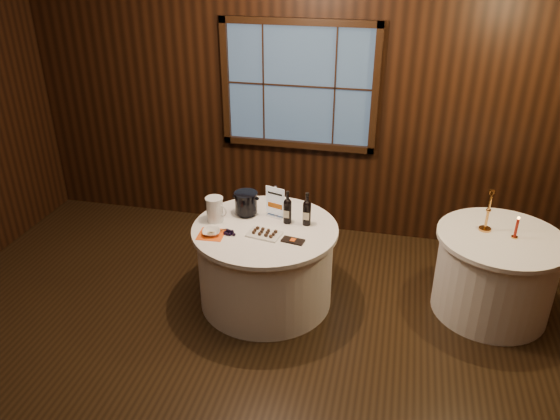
% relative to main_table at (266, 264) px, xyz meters
% --- Properties ---
extents(ground, '(6.00, 6.00, 0.00)m').
position_rel_main_table_xyz_m(ground, '(0.00, -1.00, -0.39)').
color(ground, black).
rests_on(ground, ground).
extents(back_wall, '(6.00, 0.10, 3.00)m').
position_rel_main_table_xyz_m(back_wall, '(0.00, 1.48, 1.16)').
color(back_wall, black).
rests_on(back_wall, ground).
extents(main_table, '(1.28, 1.28, 0.77)m').
position_rel_main_table_xyz_m(main_table, '(0.00, 0.00, 0.00)').
color(main_table, white).
rests_on(main_table, ground).
extents(side_table, '(1.08, 1.08, 0.77)m').
position_rel_main_table_xyz_m(side_table, '(2.00, 0.30, 0.00)').
color(side_table, white).
rests_on(side_table, ground).
extents(sign_stand, '(0.18, 0.13, 0.30)m').
position_rel_main_table_xyz_m(sign_stand, '(0.05, 0.22, 0.49)').
color(sign_stand, silver).
rests_on(sign_stand, main_table).
extents(port_bottle_left, '(0.07, 0.08, 0.30)m').
position_rel_main_table_xyz_m(port_bottle_left, '(0.17, 0.13, 0.51)').
color(port_bottle_left, black).
rests_on(port_bottle_left, main_table).
extents(port_bottle_right, '(0.07, 0.07, 0.31)m').
position_rel_main_table_xyz_m(port_bottle_right, '(0.34, 0.13, 0.51)').
color(port_bottle_right, black).
rests_on(port_bottle_right, main_table).
extents(ice_bucket, '(0.21, 0.21, 0.22)m').
position_rel_main_table_xyz_m(ice_bucket, '(-0.23, 0.20, 0.50)').
color(ice_bucket, black).
rests_on(ice_bucket, main_table).
extents(chocolate_plate, '(0.31, 0.23, 0.04)m').
position_rel_main_table_xyz_m(chocolate_plate, '(0.03, -0.13, 0.40)').
color(chocolate_plate, white).
rests_on(chocolate_plate, main_table).
extents(chocolate_box, '(0.20, 0.12, 0.02)m').
position_rel_main_table_xyz_m(chocolate_box, '(0.29, -0.18, 0.39)').
color(chocolate_box, black).
rests_on(chocolate_box, main_table).
extents(grape_bunch, '(0.18, 0.10, 0.04)m').
position_rel_main_table_xyz_m(grape_bunch, '(-0.26, -0.18, 0.40)').
color(grape_bunch, black).
rests_on(grape_bunch, main_table).
extents(glass_pitcher, '(0.21, 0.16, 0.23)m').
position_rel_main_table_xyz_m(glass_pitcher, '(-0.46, 0.02, 0.50)').
color(glass_pitcher, white).
rests_on(glass_pitcher, main_table).
extents(orange_napkin, '(0.23, 0.23, 0.00)m').
position_rel_main_table_xyz_m(orange_napkin, '(-0.41, -0.23, 0.38)').
color(orange_napkin, '#F35814').
rests_on(orange_napkin, main_table).
extents(cracker_bowl, '(0.18, 0.18, 0.04)m').
position_rel_main_table_xyz_m(cracker_bowl, '(-0.41, -0.23, 0.40)').
color(cracker_bowl, white).
rests_on(cracker_bowl, orange_napkin).
extents(brass_candlestick, '(0.11, 0.11, 0.37)m').
position_rel_main_table_xyz_m(brass_candlestick, '(1.86, 0.38, 0.52)').
color(brass_candlestick, '#C7883E').
rests_on(brass_candlestick, side_table).
extents(red_candle, '(0.05, 0.05, 0.20)m').
position_rel_main_table_xyz_m(red_candle, '(2.09, 0.29, 0.46)').
color(red_candle, '#C7883E').
rests_on(red_candle, side_table).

